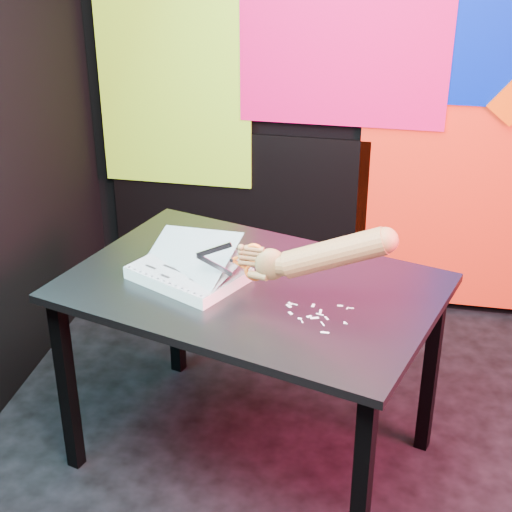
# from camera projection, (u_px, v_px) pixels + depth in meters

# --- Properties ---
(room) EXTENTS (3.01, 3.01, 2.71)m
(room) POSITION_uv_depth(u_px,v_px,m) (385.00, 144.00, 2.16)
(room) COLOR black
(room) RESTS_ON ground
(backdrop) EXTENTS (2.88, 0.05, 2.08)m
(backdrop) POSITION_uv_depth(u_px,v_px,m) (408.00, 127.00, 3.61)
(backdrop) COLOR red
(backdrop) RESTS_ON ground
(work_table) EXTENTS (1.44, 1.16, 0.75)m
(work_table) POSITION_uv_depth(u_px,v_px,m) (251.00, 306.00, 2.73)
(work_table) COLOR black
(work_table) RESTS_ON ground
(printout_stack) EXTENTS (0.45, 0.40, 0.19)m
(printout_stack) POSITION_uv_depth(u_px,v_px,m) (189.00, 273.00, 2.71)
(printout_stack) COLOR white
(printout_stack) RESTS_ON work_table
(scissors) EXTENTS (0.23, 0.02, 0.14)m
(scissors) POSITION_uv_depth(u_px,v_px,m) (249.00, 262.00, 2.53)
(scissors) COLOR #A5A7B0
(scissors) RESTS_ON printout_stack
(hand_forearm) EXTENTS (0.49, 0.11, 0.23)m
(hand_forearm) POSITION_uv_depth(u_px,v_px,m) (324.00, 255.00, 2.45)
(hand_forearm) COLOR #A26836
(hand_forearm) RESTS_ON work_table
(paper_clippings) EXTENTS (0.22, 0.18, 0.00)m
(paper_clippings) POSITION_uv_depth(u_px,v_px,m) (314.00, 314.00, 2.51)
(paper_clippings) COLOR white
(paper_clippings) RESTS_ON work_table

